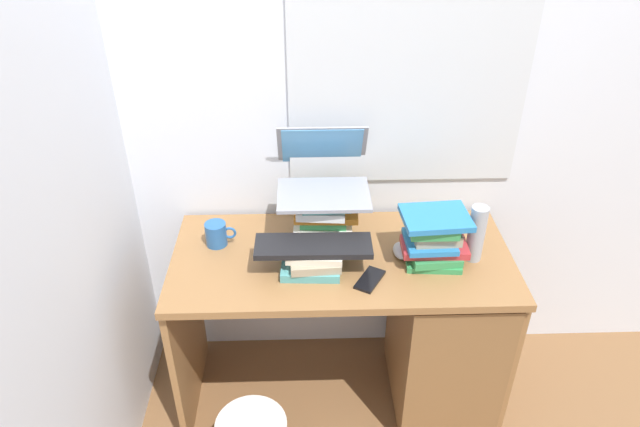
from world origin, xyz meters
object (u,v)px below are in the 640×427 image
book_stack_tall (324,218)px  computer_mouse (401,251)px  book_stack_keyboard_riser (313,259)px  keyboard (313,246)px  desk (419,325)px  cell_phone (370,280)px  book_stack_side (434,238)px  mug (217,234)px  laptop (323,174)px  water_bottle (476,234)px

book_stack_tall → computer_mouse: size_ratio=2.41×
book_stack_keyboard_riser → keyboard: keyboard is taller
keyboard → book_stack_keyboard_riser: bearing=-114.7°
desk → cell_phone: 0.44m
book_stack_side → mug: size_ratio=2.12×
computer_mouse → laptop: bearing=146.7°
book_stack_keyboard_riser → desk: bearing=6.6°
laptop → computer_mouse: laptop is taller
keyboard → water_bottle: 0.60m
book_stack_keyboard_riser → book_stack_tall: bearing=76.6°
book_stack_side → keyboard: bearing=-176.3°
laptop → computer_mouse: 0.42m
desk → mug: size_ratio=10.78×
book_stack_side → laptop: laptop is taller
book_stack_side → keyboard: book_stack_side is taller
book_stack_keyboard_riser → keyboard: size_ratio=0.55×
water_bottle → cell_phone: 0.43m
book_stack_tall → cell_phone: book_stack_tall is taller
laptop → computer_mouse: size_ratio=3.38×
book_stack_side → cell_phone: 0.28m
desk → book_stack_keyboard_riser: (-0.43, -0.05, 0.38)m
laptop → cell_phone: laptop is taller
book_stack_tall → book_stack_keyboard_riser: bearing=-103.4°
desk → computer_mouse: 0.37m
desk → mug: 0.90m
book_stack_tall → book_stack_side: book_stack_side is taller
book_stack_side → water_bottle: (0.16, 0.01, 0.01)m
laptop → cell_phone: (0.16, -0.34, -0.24)m
keyboard → computer_mouse: bearing=11.9°
desk → mug: mug is taller
computer_mouse → cell_phone: 0.20m
keyboard → cell_phone: 0.23m
desk → book_stack_keyboard_riser: bearing=-173.4°
keyboard → water_bottle: (0.60, 0.04, 0.01)m
mug → cell_phone: (0.57, -0.24, -0.04)m
book_stack_keyboard_riser → cell_phone: size_ratio=1.70×
water_bottle → book_stack_tall: bearing=165.1°
cell_phone → book_stack_keyboard_riser: bearing=-170.8°
desk → mug: (-0.80, 0.11, 0.39)m
laptop → mug: bearing=-166.9°
laptop → water_bottle: (0.55, -0.22, -0.14)m
laptop → cell_phone: size_ratio=2.59×
desk → laptop: laptop is taller
keyboard → computer_mouse: keyboard is taller
book_stack_tall → water_bottle: 0.57m
book_stack_side → cell_phone: (-0.24, -0.11, -0.10)m
book_stack_tall → mug: 0.42m
book_stack_tall → book_stack_side: bearing=-21.8°
book_stack_side → cell_phone: bearing=-155.4°
book_stack_keyboard_riser → computer_mouse: book_stack_keyboard_riser is taller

